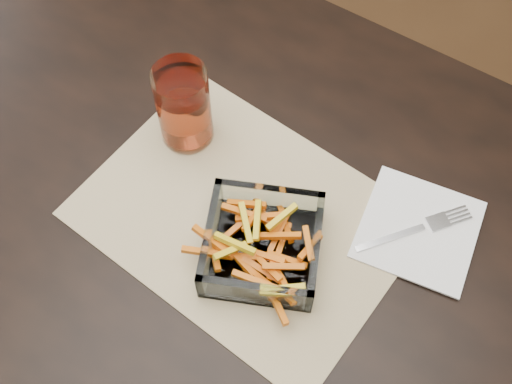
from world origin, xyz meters
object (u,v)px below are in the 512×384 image
at_px(dining_table, 187,215).
at_px(glass_bowl, 262,246).
at_px(fork, 417,229).
at_px(tumbler, 184,108).

bearing_deg(dining_table, glass_bowl, -8.83).
distance_m(dining_table, fork, 0.36).
distance_m(dining_table, tumbler, 0.18).
distance_m(dining_table, glass_bowl, 0.20).
xyz_separation_m(glass_bowl, tumbler, (-0.21, 0.11, 0.04)).
relative_size(dining_table, fork, 10.59).
bearing_deg(tumbler, fork, 6.28).
height_order(tumbler, fork, tumbler).
xyz_separation_m(dining_table, fork, (0.33, 0.12, 0.10)).
bearing_deg(tumbler, dining_table, -60.48).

